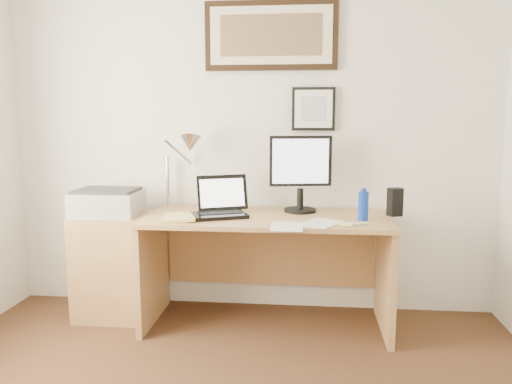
# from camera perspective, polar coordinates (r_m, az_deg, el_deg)

# --- Properties ---
(wall_back) EXTENTS (3.50, 0.02, 2.50)m
(wall_back) POSITION_cam_1_polar(r_m,az_deg,el_deg) (3.60, -0.70, 6.27)
(wall_back) COLOR white
(wall_back) RESTS_ON ground
(side_cabinet) EXTENTS (0.50, 0.40, 0.73)m
(side_cabinet) POSITION_cam_1_polar(r_m,az_deg,el_deg) (3.66, -15.87, -8.10)
(side_cabinet) COLOR #A97947
(side_cabinet) RESTS_ON floor
(water_bottle) EXTENTS (0.06, 0.06, 0.18)m
(water_bottle) POSITION_cam_1_polar(r_m,az_deg,el_deg) (3.20, 12.15, -1.57)
(water_bottle) COLOR #0C32A6
(water_bottle) RESTS_ON desk
(bottle_cap) EXTENTS (0.03, 0.03, 0.02)m
(bottle_cap) POSITION_cam_1_polar(r_m,az_deg,el_deg) (3.18, 12.21, 0.23)
(bottle_cap) COLOR #0C32A6
(bottle_cap) RESTS_ON water_bottle
(speaker) EXTENTS (0.10, 0.10, 0.18)m
(speaker) POSITION_cam_1_polar(r_m,az_deg,el_deg) (3.40, 15.59, -1.10)
(speaker) COLOR black
(speaker) RESTS_ON desk
(paper_sheet_a) EXTENTS (0.19, 0.27, 0.00)m
(paper_sheet_a) POSITION_cam_1_polar(r_m,az_deg,el_deg) (2.97, 3.53, -3.94)
(paper_sheet_a) COLOR white
(paper_sheet_a) RESTS_ON desk
(paper_sheet_b) EXTENTS (0.31, 0.34, 0.00)m
(paper_sheet_b) POSITION_cam_1_polar(r_m,az_deg,el_deg) (3.07, 7.38, -3.55)
(paper_sheet_b) COLOR white
(paper_sheet_b) RESTS_ON desk
(sticky_pad) EXTENTS (0.10, 0.10, 0.01)m
(sticky_pad) POSITION_cam_1_polar(r_m,az_deg,el_deg) (3.05, 10.23, -3.64)
(sticky_pad) COLOR #F0E871
(sticky_pad) RESTS_ON desk
(marker_pen) EXTENTS (0.14, 0.06, 0.02)m
(marker_pen) POSITION_cam_1_polar(r_m,az_deg,el_deg) (3.06, 11.61, -3.59)
(marker_pen) COLOR white
(marker_pen) RESTS_ON desk
(book) EXTENTS (0.26, 0.31, 0.02)m
(book) POSITION_cam_1_polar(r_m,az_deg,el_deg) (3.22, -10.53, -2.93)
(book) COLOR #E9C96D
(book) RESTS_ON desk
(desk) EXTENTS (1.60, 0.70, 0.75)m
(desk) POSITION_cam_1_polar(r_m,az_deg,el_deg) (3.41, 1.30, -6.36)
(desk) COLOR #A97947
(desk) RESTS_ON floor
(laptop) EXTENTS (0.41, 0.41, 0.26)m
(laptop) POSITION_cam_1_polar(r_m,az_deg,el_deg) (3.29, -4.09, -1.71)
(laptop) COLOR black
(laptop) RESTS_ON desk
(lcd_monitor) EXTENTS (0.42, 0.22, 0.52)m
(lcd_monitor) POSITION_cam_1_polar(r_m,az_deg,el_deg) (3.39, 5.11, 2.54)
(lcd_monitor) COLOR black
(lcd_monitor) RESTS_ON desk
(printer) EXTENTS (0.44, 0.34, 0.18)m
(printer) POSITION_cam_1_polar(r_m,az_deg,el_deg) (3.56, -16.61, -1.11)
(printer) COLOR #A8A8AB
(printer) RESTS_ON side_cabinet
(desk_lamp) EXTENTS (0.29, 0.27, 0.53)m
(desk_lamp) POSITION_cam_1_polar(r_m,az_deg,el_deg) (3.49, -7.76, 5.09)
(desk_lamp) COLOR silver
(desk_lamp) RESTS_ON desk
(picture_large) EXTENTS (0.92, 0.04, 0.47)m
(picture_large) POSITION_cam_1_polar(r_m,az_deg,el_deg) (3.60, 1.72, 17.45)
(picture_large) COLOR black
(picture_large) RESTS_ON wall_back
(picture_small) EXTENTS (0.30, 0.03, 0.30)m
(picture_small) POSITION_cam_1_polar(r_m,az_deg,el_deg) (3.55, 6.58, 9.41)
(picture_small) COLOR black
(picture_small) RESTS_ON wall_back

